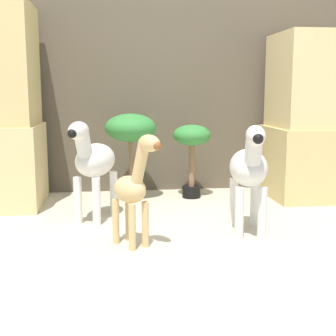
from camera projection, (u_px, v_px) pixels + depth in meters
ground_plane at (181, 246)px, 2.42m from camera, size 14.00×14.00×0.00m
wall_back at (154, 52)px, 3.68m from camera, size 6.40×0.08×2.20m
rock_pillar_right at (311, 121)px, 3.49m from camera, size 0.61×0.62×1.21m
zebra_right at (249, 169)px, 2.58m from camera, size 0.26×0.51×0.63m
zebra_left at (93, 161)px, 2.87m from camera, size 0.34×0.50×0.63m
giraffe_figurine at (134, 187)px, 2.37m from camera, size 0.28×0.34×0.59m
potted_palm_front at (192, 143)px, 3.48m from camera, size 0.28×0.28×0.55m
potted_palm_back at (131, 133)px, 3.39m from camera, size 0.37×0.37×0.64m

